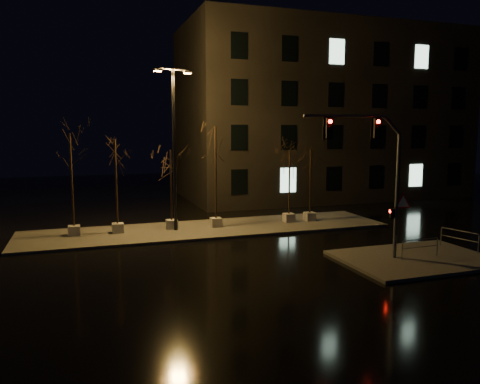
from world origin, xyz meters
name	(u,v)px	position (x,y,z in m)	size (l,w,h in m)	color
ground	(240,255)	(0.00, 0.00, 0.00)	(90.00, 90.00, 0.00)	black
median	(209,229)	(0.00, 6.00, 0.07)	(22.00, 5.00, 0.15)	#46433E
sidewalk_corner	(416,259)	(7.50, -3.50, 0.07)	(7.00, 5.00, 0.15)	#46433E
building	(321,114)	(14.00, 18.00, 7.50)	(25.00, 12.00, 15.00)	black
tree_0	(71,156)	(-7.71, 6.52, 4.61)	(1.80, 1.80, 5.88)	#A6A29B
tree_1	(115,160)	(-5.32, 6.42, 4.35)	(1.80, 1.80, 5.53)	#A6A29B
tree_2	(171,168)	(-2.15, 6.52, 3.84)	(1.80, 1.80, 4.86)	#A6A29B
tree_3	(216,149)	(0.54, 6.23, 4.91)	(1.80, 1.80, 6.27)	#A6A29B
tree_4	(290,167)	(5.42, 6.18, 3.70)	(1.80, 1.80, 4.68)	#A6A29B
tree_5	(311,165)	(6.90, 6.14, 3.80)	(1.80, 1.80, 4.81)	#A6A29B
traffic_signal_mast	(377,165)	(5.47, -3.06, 4.47)	(5.36, 0.70, 6.58)	slate
streetlight_main	(174,138)	(-2.01, 6.05, 5.57)	(2.33, 0.84, 9.39)	black
guard_rail_a	(420,245)	(7.60, -3.62, 0.73)	(2.07, 0.10, 0.89)	slate
guard_rail_b	(459,237)	(10.50, -2.98, 0.77)	(0.56, 1.97, 0.96)	slate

